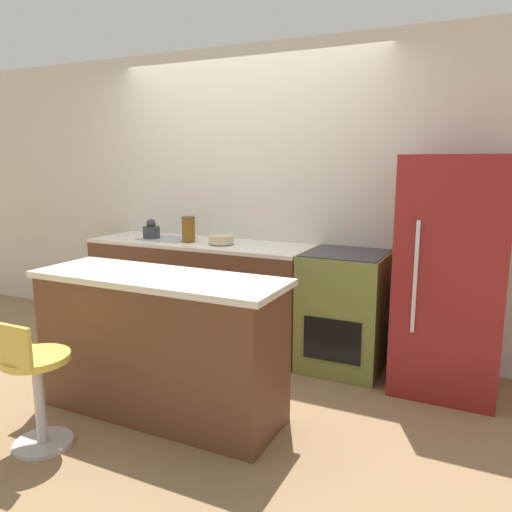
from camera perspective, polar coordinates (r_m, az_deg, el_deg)
name	(u,v)px	position (r m, az deg, el deg)	size (l,w,h in m)	color
ground_plane	(211,359)	(4.24, -5.14, -11.65)	(14.00, 14.00, 0.00)	#8E704C
wall_back	(247,197)	(4.53, -1.02, 6.78)	(8.00, 0.06, 2.60)	beige
back_counter	(200,292)	(4.51, -6.39, -4.12)	(2.01, 0.63, 0.93)	brown
kitchen_island	(160,345)	(3.29, -10.91, -9.92)	(1.65, 0.56, 0.92)	brown
oven_range	(344,311)	(3.99, 10.06, -6.16)	(0.62, 0.64, 0.93)	olive
refrigerator	(451,275)	(3.75, 21.39, -2.06)	(0.70, 0.71, 1.66)	maroon
stool_chair	(35,384)	(3.14, -23.97, -13.19)	(0.37, 0.37, 0.78)	#B7B7BC
kettle	(151,230)	(4.64, -11.87, 2.87)	(0.15, 0.15, 0.18)	#333338
mixing_bowl	(221,239)	(4.24, -4.01, 1.90)	(0.21, 0.21, 0.07)	#C1B28E
canister_jar	(189,229)	(4.40, -7.72, 3.10)	(0.12, 0.12, 0.21)	brown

